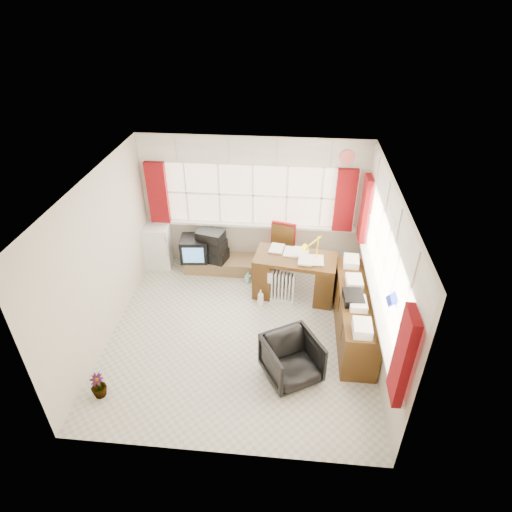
{
  "coord_description": "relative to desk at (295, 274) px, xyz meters",
  "views": [
    {
      "loc": [
        0.71,
        -4.88,
        4.66
      ],
      "look_at": [
        0.19,
        0.55,
        1.11
      ],
      "focal_mm": 30.0,
      "sensor_mm": 36.0,
      "label": 1
    }
  ],
  "objects": [
    {
      "name": "spray_bottle_a",
      "position": [
        -0.55,
        -0.32,
        -0.29
      ],
      "size": [
        0.13,
        0.13,
        0.29
      ],
      "primitive_type": "imported",
      "rotation": [
        0.0,
        0.0,
        -0.16
      ],
      "color": "white",
      "rests_on": "ground"
    },
    {
      "name": "window_back",
      "position": [
        -0.8,
        0.86,
        0.51
      ],
      "size": [
        3.7,
        0.12,
        3.6
      ],
      "color": "beige",
      "rests_on": "room_walls"
    },
    {
      "name": "desk",
      "position": [
        0.0,
        0.0,
        0.0
      ],
      "size": [
        1.43,
        0.84,
        0.82
      ],
      "color": "#4E3112",
      "rests_on": "ground"
    },
    {
      "name": "office_chair",
      "position": [
        0.0,
        -1.84,
        -0.11
      ],
      "size": [
        0.96,
        0.96,
        0.65
      ],
      "primitive_type": "imported",
      "rotation": [
        0.0,
        0.0,
        0.52
      ],
      "color": "black",
      "rests_on": "ground"
    },
    {
      "name": "hifi_stack",
      "position": [
        -1.55,
        0.6,
        0.09
      ],
      "size": [
        0.64,
        0.5,
        0.6
      ],
      "color": "black",
      "rests_on": "tv_bench"
    },
    {
      "name": "mini_fridge",
      "position": [
        -2.6,
        0.72,
        -0.02
      ],
      "size": [
        0.54,
        0.54,
        0.84
      ],
      "color": "white",
      "rests_on": "ground"
    },
    {
      "name": "radiator",
      "position": [
        -0.19,
        -0.23,
        -0.19
      ],
      "size": [
        0.43,
        0.23,
        0.61
      ],
      "color": "white",
      "rests_on": "ground"
    },
    {
      "name": "window_right",
      "position": [
        1.14,
        -1.08,
        0.51
      ],
      "size": [
        0.12,
        3.7,
        3.6
      ],
      "color": "beige",
      "rests_on": "room_walls"
    },
    {
      "name": "ground",
      "position": [
        -0.8,
        -1.08,
        -0.44
      ],
      "size": [
        4.0,
        4.0,
        0.0
      ],
      "primitive_type": "plane",
      "color": "beige",
      "rests_on": "ground"
    },
    {
      "name": "spray_bottle_b",
      "position": [
        -0.84,
        0.29,
        -0.33
      ],
      "size": [
        0.12,
        0.13,
        0.2
      ],
      "primitive_type": "imported",
      "rotation": [
        0.0,
        0.0,
        -0.49
      ],
      "color": "#92DBD0",
      "rests_on": "ground"
    },
    {
      "name": "tv_bench",
      "position": [
        -1.35,
        0.64,
        -0.31
      ],
      "size": [
        1.4,
        0.5,
        0.25
      ],
      "primitive_type": "cube",
      "color": "olive",
      "rests_on": "ground"
    },
    {
      "name": "crt_tv",
      "position": [
        -1.86,
        0.58,
        0.04
      ],
      "size": [
        0.53,
        0.5,
        0.45
      ],
      "color": "black",
      "rests_on": "tv_bench"
    },
    {
      "name": "file_tray",
      "position": [
        0.84,
        -1.03,
        0.37
      ],
      "size": [
        0.3,
        0.37,
        0.12
      ],
      "primitive_type": "cube",
      "rotation": [
        0.0,
        0.0,
        0.07
      ],
      "color": "black",
      "rests_on": "credenza"
    },
    {
      "name": "desk_lamp",
      "position": [
        0.34,
        -0.03,
        0.67
      ],
      "size": [
        0.19,
        0.18,
        0.46
      ],
      "color": "#FFEE0A",
      "rests_on": "desk"
    },
    {
      "name": "flower_vase",
      "position": [
        -2.51,
        -2.42,
        -0.25
      ],
      "size": [
        0.26,
        0.26,
        0.37
      ],
      "primitive_type": "imported",
      "rotation": [
        0.0,
        0.0,
        -0.32
      ],
      "color": "black",
      "rests_on": "ground"
    },
    {
      "name": "room_walls",
      "position": [
        -0.8,
        -1.08,
        1.06
      ],
      "size": [
        4.0,
        4.0,
        4.0
      ],
      "color": "beige",
      "rests_on": "ground"
    },
    {
      "name": "credenza",
      "position": [
        0.93,
        -0.88,
        -0.04
      ],
      "size": [
        0.5,
        2.0,
        0.85
      ],
      "color": "#4E3112",
      "rests_on": "ground"
    },
    {
      "name": "curtains",
      "position": [
        0.12,
        -0.15,
        1.02
      ],
      "size": [
        3.83,
        3.83,
        1.15
      ],
      "color": "maroon",
      "rests_on": "room_walls"
    },
    {
      "name": "overhead_cabinets",
      "position": [
        0.18,
        -0.1,
        1.81
      ],
      "size": [
        3.98,
        3.98,
        0.48
      ],
      "color": "white",
      "rests_on": "room_walls"
    },
    {
      "name": "task_chair",
      "position": [
        -0.26,
        0.52,
        0.14
      ],
      "size": [
        0.54,
        0.57,
        1.08
      ],
      "color": "black",
      "rests_on": "ground"
    }
  ]
}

